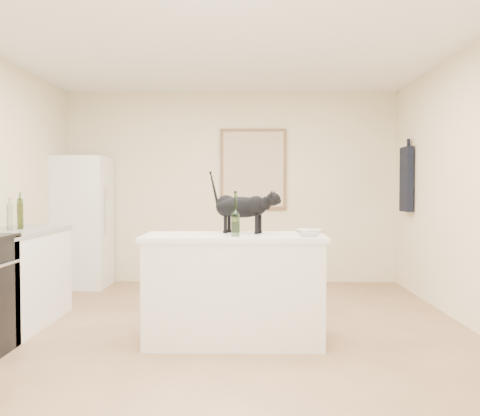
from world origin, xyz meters
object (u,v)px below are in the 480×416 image
black_cat (241,210)px  wine_bottle (235,217)px  fridge (82,222)px  glass_bowl (310,233)px

black_cat → wine_bottle: black_cat is taller
black_cat → fridge: bearing=151.8°
wine_bottle → glass_bowl: size_ratio=1.33×
black_cat → wine_bottle: 0.31m
fridge → black_cat: size_ratio=2.98×
fridge → black_cat: (2.11, -2.40, 0.25)m
fridge → glass_bowl: fridge is taller
glass_bowl → fridge: bearing=134.2°
black_cat → glass_bowl: 0.66m
black_cat → wine_bottle: bearing=-78.2°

